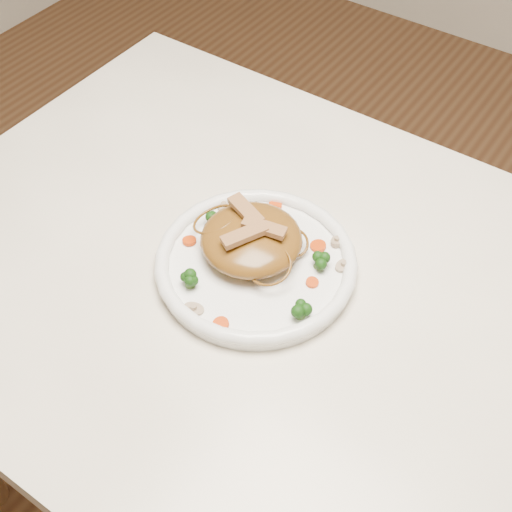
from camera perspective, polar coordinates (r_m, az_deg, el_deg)
The scene contains 20 objects.
ground at distance 1.59m, azimuth 2.36°, elevation -20.28°, with size 4.00×4.00×0.00m, color #52301C.
table at distance 1.01m, azimuth 3.52°, elevation -6.83°, with size 1.20×0.80×0.75m.
plate at distance 0.95m, azimuth 0.00°, elevation -0.88°, with size 0.28×0.28×0.02m, color white.
noodle_mound at distance 0.94m, azimuth -0.39°, elevation 1.43°, with size 0.14×0.14×0.05m, color brown.
chicken_a at distance 0.91m, azimuth 0.68°, elevation 2.39°, with size 0.06×0.02×0.01m, color #A8774F.
chicken_b at distance 0.94m, azimuth -0.84°, elevation 3.82°, with size 0.06×0.02×0.01m, color #A8774F.
chicken_c at distance 0.90m, azimuth -0.97°, elevation 1.77°, with size 0.06×0.02×0.01m, color #A8774F.
broccoli_0 at distance 0.93m, azimuth 5.26°, elevation -0.34°, with size 0.02×0.02×0.03m, color #17470E, non-canonical shape.
broccoli_1 at distance 0.98m, azimuth -3.68°, elevation 3.02°, with size 0.02×0.02×0.03m, color #17470E, non-canonical shape.
broccoli_2 at distance 0.91m, azimuth -5.57°, elevation -1.83°, with size 0.03×0.03×0.03m, color #17470E, non-canonical shape.
broccoli_3 at distance 0.88m, azimuth 3.73°, elevation -4.49°, with size 0.02×0.02×0.03m, color #17470E, non-canonical shape.
carrot_0 at distance 0.96m, azimuth 5.20°, elevation 0.84°, with size 0.02×0.02×0.01m, color #E24608.
carrot_1 at distance 0.97m, azimuth -5.58°, elevation 1.27°, with size 0.02×0.02×0.01m, color #E24608.
carrot_2 at distance 0.92m, azimuth 4.71°, elevation -2.22°, with size 0.02×0.02×0.01m, color #E24608.
carrot_3 at distance 1.02m, azimuth 1.61°, elevation 4.21°, with size 0.02×0.02×0.01m, color #E24608.
carrot_4 at distance 0.88m, azimuth -2.95°, elevation -5.69°, with size 0.02×0.02×0.01m, color #E24608.
mushroom_0 at distance 0.89m, azimuth -5.22°, elevation -4.44°, with size 0.03×0.03×0.01m, color tan.
mushroom_1 at distance 0.94m, azimuth 7.32°, elevation -0.81°, with size 0.03×0.03×0.01m, color tan.
mushroom_2 at distance 1.01m, azimuth -2.69°, elevation 4.12°, with size 0.03×0.03×0.01m, color tan.
mushroom_3 at distance 0.97m, azimuth 6.76°, elevation 1.22°, with size 0.02×0.02×0.01m, color tan.
Camera 1 is at (0.27, -0.50, 1.48)m, focal length 47.98 mm.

